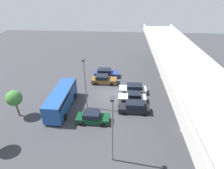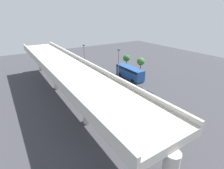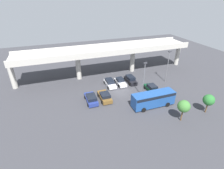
{
  "view_description": "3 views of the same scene",
  "coord_description": "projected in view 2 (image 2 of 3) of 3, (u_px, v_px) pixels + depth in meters",
  "views": [
    {
      "loc": [
        25.01,
        2.05,
        16.16
      ],
      "look_at": [
        0.84,
        0.21,
        2.64
      ],
      "focal_mm": 28.0,
      "sensor_mm": 36.0,
      "label": 1
    },
    {
      "loc": [
        -28.54,
        19.23,
        15.94
      ],
      "look_at": [
        -1.74,
        1.91,
        2.38
      ],
      "focal_mm": 28.0,
      "sensor_mm": 36.0,
      "label": 2
    },
    {
      "loc": [
        -13.29,
        -31.65,
        20.06
      ],
      "look_at": [
        -1.73,
        1.04,
        1.73
      ],
      "focal_mm": 28.0,
      "sensor_mm": 36.0,
      "label": 3
    }
  ],
  "objects": [
    {
      "name": "lamp_post_near_aisle",
      "position": [
        118.0,
        63.0,
        40.62
      ],
      "size": [
        0.7,
        0.35,
        7.86
      ],
      "color": "slate",
      "rests_on": "ground_plane"
    },
    {
      "name": "parked_car_3",
      "position": [
        98.0,
        89.0,
        36.86
      ],
      "size": [
        1.99,
        4.42,
        1.51
      ],
      "rotation": [
        0.0,
        0.0,
        -1.57
      ],
      "color": "silver",
      "rests_on": "ground_plane"
    },
    {
      "name": "tree_front_left",
      "position": [
        141.0,
        62.0,
        47.97
      ],
      "size": [
        2.14,
        2.14,
        4.08
      ],
      "color": "brown",
      "rests_on": "ground_plane"
    },
    {
      "name": "parked_car_1",
      "position": [
        134.0,
        92.0,
        35.15
      ],
      "size": [
        2.25,
        4.74,
        1.64
      ],
      "rotation": [
        0.0,
        0.0,
        1.57
      ],
      "color": "brown",
      "rests_on": "ground_plane"
    },
    {
      "name": "parked_car_5",
      "position": [
        107.0,
        76.0,
        43.85
      ],
      "size": [
        2.08,
        4.45,
        1.6
      ],
      "rotation": [
        0.0,
        0.0,
        1.57
      ],
      "color": "#0C381E",
      "rests_on": "ground_plane"
    },
    {
      "name": "parked_car_2",
      "position": [
        103.0,
        93.0,
        34.73
      ],
      "size": [
        2.1,
        4.69,
        1.56
      ],
      "rotation": [
        0.0,
        0.0,
        -1.57
      ],
      "color": "silver",
      "rests_on": "ground_plane"
    },
    {
      "name": "shuttle_bus",
      "position": [
        130.0,
        72.0,
        43.84
      ],
      "size": [
        8.59,
        2.74,
        2.92
      ],
      "rotation": [
        0.0,
        0.0,
        3.14
      ],
      "color": "#1E478C",
      "rests_on": "ground_plane"
    },
    {
      "name": "ground_plane",
      "position": [
        115.0,
        90.0,
        37.91
      ],
      "size": [
        97.64,
        97.64,
        0.0
      ],
      "primitive_type": "plane",
      "color": "#38383D"
    },
    {
      "name": "lamp_post_mid_lot",
      "position": [
        84.0,
        58.0,
        45.28
      ],
      "size": [
        0.7,
        0.35,
        7.96
      ],
      "color": "slate",
      "rests_on": "ground_plane"
    },
    {
      "name": "tree_front_centre",
      "position": [
        126.0,
        58.0,
        52.46
      ],
      "size": [
        2.06,
        2.06,
        3.77
      ],
      "color": "brown",
      "rests_on": "ground_plane"
    },
    {
      "name": "parked_car_0",
      "position": [
        144.0,
        98.0,
        32.86
      ],
      "size": [
        2.24,
        4.84,
        1.62
      ],
      "rotation": [
        0.0,
        0.0,
        1.57
      ],
      "color": "navy",
      "rests_on": "ground_plane"
    },
    {
      "name": "parked_car_4",
      "position": [
        91.0,
        84.0,
        38.94
      ],
      "size": [
        2.02,
        4.48,
        1.67
      ],
      "rotation": [
        0.0,
        0.0,
        -1.57
      ],
      "color": "black",
      "rests_on": "ground_plane"
    },
    {
      "name": "highway_overpass",
      "position": [
        67.0,
        70.0,
        30.29
      ],
      "size": [
        46.81,
        7.04,
        7.83
      ],
      "color": "#BCB7AD",
      "rests_on": "ground_plane"
    }
  ]
}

